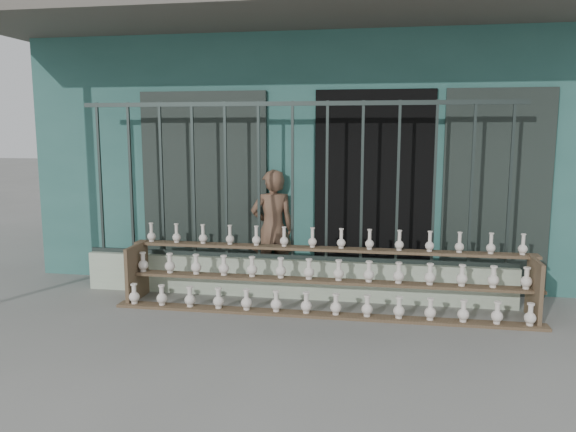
# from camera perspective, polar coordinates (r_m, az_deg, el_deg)

# --- Properties ---
(ground) EXTENTS (60.00, 60.00, 0.00)m
(ground) POSITION_cam_1_polar(r_m,az_deg,el_deg) (5.42, -1.84, -12.11)
(ground) COLOR slate
(workshop_building) EXTENTS (7.40, 6.60, 3.21)m
(workshop_building) POSITION_cam_1_polar(r_m,az_deg,el_deg) (9.26, 3.46, 6.81)
(workshop_building) COLOR #2F645D
(workshop_building) RESTS_ON ground
(parapet_wall) EXTENTS (5.00, 0.20, 0.45)m
(parapet_wall) POSITION_cam_1_polar(r_m,az_deg,el_deg) (6.57, 0.45, -6.30)
(parapet_wall) COLOR beige
(parapet_wall) RESTS_ON ground
(security_fence) EXTENTS (5.00, 0.04, 1.80)m
(security_fence) POSITION_cam_1_polar(r_m,az_deg,el_deg) (6.37, 0.46, 3.51)
(security_fence) COLOR #283330
(security_fence) RESTS_ON parapet_wall
(shelf_rack) EXTENTS (4.50, 0.68, 0.85)m
(shelf_rack) POSITION_cam_1_polar(r_m,az_deg,el_deg) (6.09, 3.64, -6.19)
(shelf_rack) COLOR brown
(shelf_rack) RESTS_ON ground
(elderly_woman) EXTENTS (0.62, 0.51, 1.46)m
(elderly_woman) POSITION_cam_1_polar(r_m,az_deg,el_deg) (6.89, -1.57, -1.30)
(elderly_woman) COLOR brown
(elderly_woman) RESTS_ON ground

